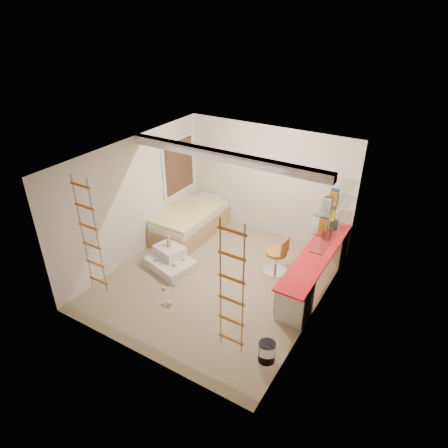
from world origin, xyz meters
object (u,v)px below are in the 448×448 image
Objects in this scene: desk at (315,268)px; play_platform at (171,260)px; bed at (191,222)px; swivel_chair at (277,260)px.

desk is 2.57× the size of play_platform.
desk is 2.96m from play_platform.
swivel_chair is at bearing -8.84° from bed.
bed is 2.43m from swivel_chair.
desk is 3.35× the size of swivel_chair.
swivel_chair is (2.40, -0.37, -0.02)m from bed.
desk is at bearing 0.70° from swivel_chair.
play_platform is at bearing -154.47° from swivel_chair.
bed is 1.83× the size of play_platform.
swivel_chair is at bearing -179.30° from desk.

